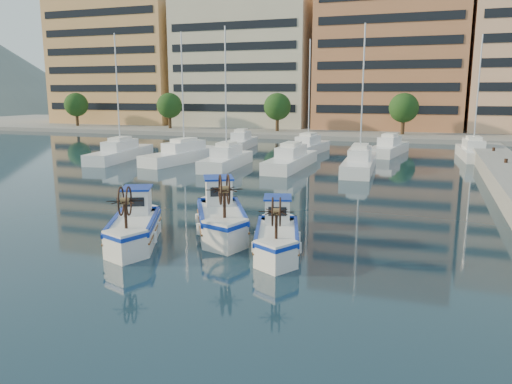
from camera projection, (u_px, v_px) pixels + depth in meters
name	position (u px, v px, depth m)	size (l,w,h in m)	color
ground	(225.00, 247.00, 20.47)	(300.00, 300.00, 0.00)	#1A3446
waterfront	(446.00, 60.00, 75.52)	(180.00, 40.00, 25.60)	gray
yacht_marina	(308.00, 154.00, 46.97)	(40.85, 23.09, 11.50)	white
fishing_boat_a	(135.00, 225.00, 21.04)	(3.36, 4.59, 2.76)	white
fishing_boat_b	(221.00, 215.00, 22.40)	(3.89, 5.00, 3.02)	white
fishing_boat_c	(277.00, 234.00, 19.84)	(2.69, 4.25, 2.57)	white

